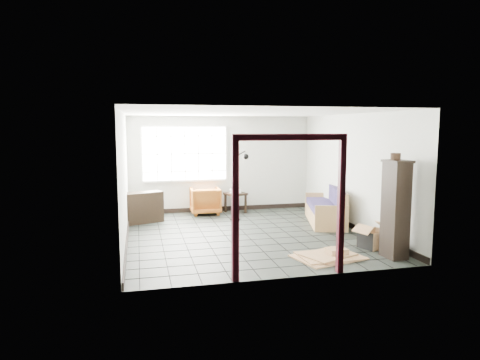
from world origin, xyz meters
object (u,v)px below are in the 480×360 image
object	(u,v)px
armchair	(205,199)
futon_sofa	(328,210)
tall_shelf	(396,208)
side_table	(235,196)

from	to	relation	value
armchair	futon_sofa	bearing A→B (deg)	148.57
futon_sofa	tall_shelf	world-z (taller)	tall_shelf
futon_sofa	side_table	distance (m)	2.57
tall_shelf	armchair	bearing A→B (deg)	117.55
armchair	tall_shelf	bearing A→B (deg)	121.17
tall_shelf	side_table	bearing A→B (deg)	109.22
futon_sofa	side_table	bearing A→B (deg)	153.37
side_table	tall_shelf	size ratio (longest dim) A/B	0.37
armchair	side_table	world-z (taller)	armchair
side_table	tall_shelf	xyz separation A→B (m)	(1.83, -4.60, 0.43)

